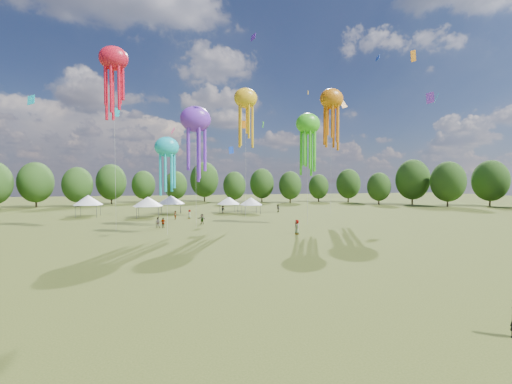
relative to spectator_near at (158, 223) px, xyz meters
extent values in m
plane|color=#384416|center=(8.11, -37.84, -0.79)|extent=(300.00, 300.00, 0.00)
imported|color=gray|center=(0.00, 0.00, 0.00)|extent=(0.88, 0.75, 1.59)
imported|color=gray|center=(5.25, 11.15, 0.03)|extent=(0.79, 0.94, 1.64)
imported|color=gray|center=(24.98, 18.61, 0.04)|extent=(0.69, 0.86, 1.67)
imported|color=gray|center=(12.85, 20.07, 0.00)|extent=(1.10, 0.74, 1.58)
imported|color=gray|center=(0.76, -0.23, -0.03)|extent=(0.96, 0.63, 1.52)
imported|color=gray|center=(6.75, 2.68, 0.03)|extent=(1.50, 1.36, 1.66)
imported|color=gray|center=(2.62, 10.07, 0.00)|extent=(0.50, 0.65, 1.59)
imported|color=gray|center=(17.88, -10.42, 0.15)|extent=(0.65, 0.95, 1.89)
cylinder|color=#47474C|center=(-15.51, 17.54, 0.32)|extent=(0.08, 0.08, 2.22)
cylinder|color=#47474C|center=(-15.51, 21.19, 0.32)|extent=(0.08, 0.08, 2.22)
cylinder|color=#47474C|center=(-11.86, 17.54, 0.32)|extent=(0.08, 0.08, 2.22)
cylinder|color=#47474C|center=(-11.86, 21.19, 0.32)|extent=(0.08, 0.08, 2.22)
cube|color=white|center=(-13.68, 19.37, 1.48)|extent=(4.05, 4.05, 0.10)
cone|color=white|center=(-13.68, 19.37, 2.48)|extent=(5.26, 5.26, 1.91)
cylinder|color=#47474C|center=(-4.21, 12.99, 0.25)|extent=(0.08, 0.08, 2.08)
cylinder|color=#47474C|center=(-4.21, 16.81, 0.25)|extent=(0.08, 0.08, 2.08)
cylinder|color=#47474C|center=(-0.39, 12.99, 0.25)|extent=(0.08, 0.08, 2.08)
cylinder|color=#47474C|center=(-0.39, 16.81, 0.25)|extent=(0.08, 0.08, 2.08)
cube|color=white|center=(-2.30, 14.90, 1.34)|extent=(4.22, 4.22, 0.10)
cone|color=white|center=(-2.30, 14.90, 2.28)|extent=(5.49, 5.49, 1.79)
cylinder|color=#47474C|center=(-0.06, 18.99, 0.23)|extent=(0.08, 0.08, 2.05)
cylinder|color=#47474C|center=(-0.06, 22.95, 0.23)|extent=(0.08, 0.08, 2.05)
cylinder|color=#47474C|center=(3.90, 18.99, 0.23)|extent=(0.08, 0.08, 2.05)
cylinder|color=#47474C|center=(3.90, 22.95, 0.23)|extent=(0.08, 0.08, 2.05)
cube|color=white|center=(1.92, 20.97, 1.30)|extent=(4.36, 4.36, 0.10)
cone|color=white|center=(1.92, 20.97, 2.23)|extent=(5.67, 5.67, 1.76)
cylinder|color=#47474C|center=(12.30, 17.53, 0.13)|extent=(0.08, 0.08, 1.86)
cylinder|color=#47474C|center=(12.30, 20.90, 0.13)|extent=(0.08, 0.08, 1.86)
cylinder|color=#47474C|center=(15.66, 17.53, 0.13)|extent=(0.08, 0.08, 1.86)
cylinder|color=#47474C|center=(15.66, 20.90, 0.13)|extent=(0.08, 0.08, 1.86)
cube|color=white|center=(13.98, 19.22, 1.11)|extent=(3.76, 3.76, 0.10)
cone|color=white|center=(13.98, 19.22, 1.96)|extent=(4.89, 4.89, 1.59)
cylinder|color=#47474C|center=(16.61, 14.65, 0.13)|extent=(0.08, 0.08, 1.85)
cylinder|color=#47474C|center=(16.61, 17.88, 0.13)|extent=(0.08, 0.08, 1.85)
cylinder|color=#47474C|center=(19.84, 14.65, 0.13)|extent=(0.08, 0.08, 1.85)
cylinder|color=#47474C|center=(19.84, 17.88, 0.13)|extent=(0.08, 0.08, 1.85)
cube|color=white|center=(18.22, 16.26, 1.10)|extent=(3.63, 3.63, 0.10)
cone|color=white|center=(18.22, 16.26, 1.95)|extent=(4.72, 4.72, 1.59)
ellipsoid|color=#7C30D8|center=(5.54, -1.17, 15.26)|extent=(4.49, 3.14, 3.82)
cylinder|color=beige|center=(5.54, -1.17, 7.23)|extent=(0.03, 0.03, 16.06)
ellipsoid|color=yellow|center=(15.63, 9.83, 21.68)|extent=(4.43, 3.10, 3.76)
cylinder|color=beige|center=(15.63, 9.83, 10.44)|extent=(0.03, 0.03, 22.47)
ellipsoid|color=#43CE22|center=(22.92, -2.30, 15.16)|extent=(3.95, 2.76, 3.36)
cylinder|color=beige|center=(22.92, -2.30, 7.18)|extent=(0.03, 0.03, 15.96)
ellipsoid|color=red|center=(-5.56, -1.14, 23.07)|extent=(3.86, 2.70, 3.28)
cylinder|color=beige|center=(-5.56, -1.14, 11.14)|extent=(0.03, 0.03, 23.86)
ellipsoid|color=#19C7DA|center=(1.47, -6.38, 10.55)|extent=(3.07, 2.15, 2.61)
cylinder|color=beige|center=(1.47, -6.38, 4.88)|extent=(0.03, 0.03, 11.35)
ellipsoid|color=orange|center=(34.09, 11.23, 23.04)|extent=(5.01, 3.51, 4.26)
cylinder|color=beige|center=(34.09, 11.23, 11.12)|extent=(0.03, 0.03, 23.84)
cube|color=orange|center=(16.46, 16.49, 17.93)|extent=(1.80, 1.36, 1.81)
cube|color=yellow|center=(30.72, 15.47, 25.23)|extent=(0.44, 0.73, 1.01)
cube|color=blue|center=(13.89, 15.44, 12.44)|extent=(1.21, 0.65, 1.58)
cube|color=#19C7DA|center=(36.98, -13.11, 17.40)|extent=(1.02, 0.99, 1.18)
cube|color=orange|center=(35.33, -10.56, 23.86)|extent=(1.51, 0.67, 1.81)
cube|color=#19C7DA|center=(-10.23, 31.43, 22.08)|extent=(1.91, 0.72, 2.26)
cube|color=#7C30D8|center=(18.05, 13.55, 34.77)|extent=(0.98, 1.82, 1.89)
cube|color=orange|center=(40.12, 17.27, 23.74)|extent=(2.19, 1.15, 2.20)
cube|color=#43CE22|center=(24.48, 28.85, 20.31)|extent=(0.67, 1.28, 1.59)
cube|color=blue|center=(30.39, -9.39, 23.54)|extent=(0.51, 0.93, 0.94)
cube|color=#19C7DA|center=(-21.23, 14.38, 20.12)|extent=(1.39, 1.14, 1.95)
cube|color=#FF4BA2|center=(2.39, 12.20, 15.45)|extent=(0.64, 1.27, 1.39)
cube|color=#7C30D8|center=(35.13, -14.04, 17.12)|extent=(1.43, 0.56, 1.58)
cylinder|color=#38281C|center=(-32.57, 47.65, 0.91)|extent=(0.44, 0.44, 3.41)
ellipsoid|color=#274818|center=(-32.57, 47.65, 5.81)|extent=(8.53, 8.53, 10.66)
cylinder|color=#38281C|center=(-22.49, 47.18, 0.74)|extent=(0.44, 0.44, 3.07)
ellipsoid|color=#274818|center=(-22.49, 47.18, 5.14)|extent=(7.66, 7.66, 9.58)
cylinder|color=#38281C|center=(-15.40, 55.49, 0.92)|extent=(0.44, 0.44, 3.43)
ellipsoid|color=#274818|center=(-15.40, 55.49, 5.86)|extent=(8.58, 8.58, 10.73)
cylinder|color=#38281C|center=(-6.65, 61.12, 0.68)|extent=(0.44, 0.44, 2.95)
ellipsoid|color=#274818|center=(-6.65, 61.12, 4.91)|extent=(7.37, 7.37, 9.21)
cylinder|color=#38281C|center=(3.42, 57.22, 0.65)|extent=(0.44, 0.44, 2.89)
ellipsoid|color=#274818|center=(3.42, 57.22, 4.81)|extent=(7.23, 7.23, 9.04)
cylinder|color=#38281C|center=(13.02, 61.65, 1.12)|extent=(0.44, 0.44, 3.84)
ellipsoid|color=#274818|center=(13.02, 61.65, 6.64)|extent=(9.60, 9.60, 11.99)
cylinder|color=#38281C|center=(21.30, 50.60, 0.63)|extent=(0.44, 0.44, 2.84)
ellipsoid|color=#274818|center=(21.30, 50.60, 4.71)|extent=(7.11, 7.11, 8.89)
cylinder|color=#38281C|center=(31.04, 53.19, 0.79)|extent=(0.44, 0.44, 3.16)
ellipsoid|color=#274818|center=(31.04, 53.19, 5.33)|extent=(7.91, 7.91, 9.88)
cylinder|color=#38281C|center=(38.80, 47.45, 0.65)|extent=(0.44, 0.44, 2.88)
ellipsoid|color=#274818|center=(38.80, 47.45, 4.79)|extent=(7.21, 7.21, 9.01)
cylinder|color=#38281C|center=(49.63, 49.40, 0.52)|extent=(0.44, 0.44, 2.63)
ellipsoid|color=#274818|center=(49.63, 49.40, 4.30)|extent=(6.57, 6.57, 8.22)
cylinder|color=#38281C|center=(58.63, 45.89, 0.77)|extent=(0.44, 0.44, 3.13)
ellipsoid|color=#274818|center=(58.63, 45.89, 5.26)|extent=(7.81, 7.81, 9.77)
cylinder|color=#38281C|center=(61.75, 33.97, 0.56)|extent=(0.44, 0.44, 2.72)
ellipsoid|color=#274818|center=(61.75, 33.97, 4.47)|extent=(6.80, 6.80, 8.50)
cylinder|color=#38281C|center=(71.07, 31.08, 1.11)|extent=(0.44, 0.44, 3.81)
ellipsoid|color=#274818|center=(71.07, 31.08, 6.59)|extent=(9.52, 9.52, 11.90)
cylinder|color=#38281C|center=(74.68, 21.96, 0.96)|extent=(0.44, 0.44, 3.51)
ellipsoid|color=#274818|center=(74.68, 21.96, 6.01)|extent=(8.78, 8.78, 10.97)
cylinder|color=#38281C|center=(87.50, 20.42, 1.02)|extent=(0.44, 0.44, 3.64)
ellipsoid|color=#274818|center=(87.50, 20.42, 6.25)|extent=(9.10, 9.10, 11.37)
camera|label=1|loc=(1.93, -49.97, 6.16)|focal=22.80mm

